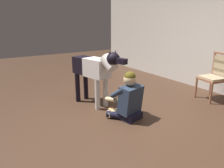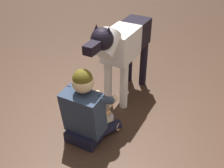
{
  "view_description": "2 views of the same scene",
  "coord_description": "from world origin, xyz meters",
  "px_view_note": "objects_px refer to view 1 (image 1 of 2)",
  "views": [
    {
      "loc": [
        2.6,
        -1.8,
        1.61
      ],
      "look_at": [
        -0.59,
        0.28,
        0.46
      ],
      "focal_mm": 33.75,
      "sensor_mm": 36.0,
      "label": 1
    },
    {
      "loc": [
        1.4,
        1.87,
        2.04
      ],
      "look_at": [
        -0.39,
        0.27,
        0.5
      ],
      "focal_mm": 43.28,
      "sensor_mm": 36.0,
      "label": 2
    }
  ],
  "objects_px": {
    "person_sitting_on_floor": "(128,99)",
    "hot_dog_on_plate": "(113,111)",
    "large_dog": "(95,69)",
    "dining_chair_left_of_pair": "(216,74)"
  },
  "relations": [
    {
      "from": "large_dog",
      "to": "hot_dog_on_plate",
      "type": "bearing_deg",
      "value": 13.36
    },
    {
      "from": "dining_chair_left_of_pair",
      "to": "large_dog",
      "type": "bearing_deg",
      "value": -114.7
    },
    {
      "from": "hot_dog_on_plate",
      "to": "large_dog",
      "type": "bearing_deg",
      "value": -166.64
    },
    {
      "from": "hot_dog_on_plate",
      "to": "dining_chair_left_of_pair",
      "type": "bearing_deg",
      "value": 74.86
    },
    {
      "from": "person_sitting_on_floor",
      "to": "dining_chair_left_of_pair",
      "type": "bearing_deg",
      "value": 83.15
    },
    {
      "from": "dining_chair_left_of_pair",
      "to": "hot_dog_on_plate",
      "type": "xyz_separation_m",
      "value": [
        -0.59,
        -2.19,
        -0.52
      ]
    },
    {
      "from": "dining_chair_left_of_pair",
      "to": "person_sitting_on_floor",
      "type": "xyz_separation_m",
      "value": [
        -0.25,
        -2.11,
        -0.2
      ]
    },
    {
      "from": "person_sitting_on_floor",
      "to": "hot_dog_on_plate",
      "type": "relative_size",
      "value": 3.61
    },
    {
      "from": "person_sitting_on_floor",
      "to": "hot_dog_on_plate",
      "type": "distance_m",
      "value": 0.47
    },
    {
      "from": "person_sitting_on_floor",
      "to": "large_dog",
      "type": "relative_size",
      "value": 0.58
    }
  ]
}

